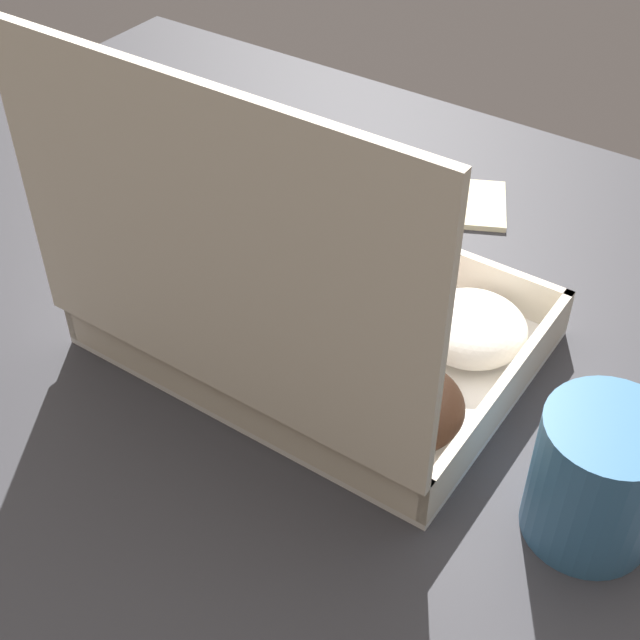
# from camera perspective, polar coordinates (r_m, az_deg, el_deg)

# --- Properties ---
(dining_table) EXTENTS (1.17, 0.98, 0.74)m
(dining_table) POSITION_cam_1_polar(r_m,az_deg,el_deg) (0.82, -2.23, -7.22)
(dining_table) COLOR #2D2D33
(dining_table) RESTS_ON ground_plane
(donut_box) EXTENTS (0.35, 0.26, 0.29)m
(donut_box) POSITION_cam_1_polar(r_m,az_deg,el_deg) (0.72, -0.41, 0.52)
(donut_box) COLOR white
(donut_box) RESTS_ON dining_table
(coffee_mug) EXTENTS (0.09, 0.09, 0.10)m
(coffee_mug) POSITION_cam_1_polar(r_m,az_deg,el_deg) (0.63, 17.39, -9.54)
(coffee_mug) COLOR teal
(coffee_mug) RESTS_ON dining_table
(paper_napkin) EXTENTS (0.16, 0.14, 0.01)m
(paper_napkin) POSITION_cam_1_polar(r_m,az_deg,el_deg) (0.95, 7.53, 7.54)
(paper_napkin) COLOR beige
(paper_napkin) RESTS_ON dining_table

